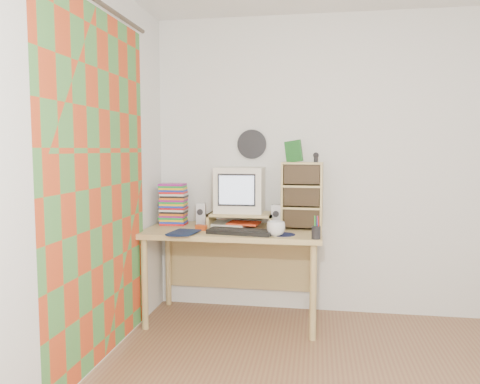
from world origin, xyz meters
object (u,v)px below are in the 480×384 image
(mug, at_px, (276,229))
(keyboard, at_px, (240,232))
(desk, at_px, (235,244))
(cd_rack, at_px, (302,196))
(diary, at_px, (172,231))
(crt_monitor, at_px, (240,190))
(dvd_stack, at_px, (173,207))

(mug, bearing_deg, keyboard, 172.80)
(desk, xyz_separation_m, mug, (0.36, -0.29, 0.19))
(cd_rack, bearing_deg, diary, -156.43)
(keyboard, bearing_deg, crt_monitor, 108.61)
(crt_monitor, relative_size, mug, 2.84)
(dvd_stack, distance_m, cd_rack, 1.09)
(diary, bearing_deg, keyboard, 14.86)
(mug, relative_size, diary, 0.60)
(cd_rack, relative_size, diary, 2.35)
(crt_monitor, xyz_separation_m, mug, (0.34, -0.38, -0.25))
(crt_monitor, bearing_deg, dvd_stack, 179.16)
(crt_monitor, distance_m, cd_rack, 0.52)
(dvd_stack, bearing_deg, keyboard, -30.02)
(desk, xyz_separation_m, keyboard, (0.09, -0.26, 0.15))
(dvd_stack, distance_m, diary, 0.45)
(mug, bearing_deg, dvd_stack, 157.19)
(keyboard, relative_size, mug, 3.61)
(desk, relative_size, cd_rack, 2.62)
(dvd_stack, bearing_deg, diary, -75.15)
(desk, relative_size, dvd_stack, 4.69)
(dvd_stack, height_order, cd_rack, cd_rack)
(crt_monitor, distance_m, mug, 0.57)
(dvd_stack, xyz_separation_m, diary, (0.12, -0.41, -0.13))
(mug, bearing_deg, diary, -177.68)
(desk, relative_size, mug, 10.27)
(diary, bearing_deg, desk, 45.18)
(cd_rack, xyz_separation_m, diary, (-0.96, -0.37, -0.24))
(desk, bearing_deg, cd_rack, 4.59)
(dvd_stack, height_order, diary, dvd_stack)
(desk, xyz_separation_m, dvd_stack, (-0.54, 0.09, 0.28))
(crt_monitor, height_order, dvd_stack, crt_monitor)
(crt_monitor, distance_m, dvd_stack, 0.59)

